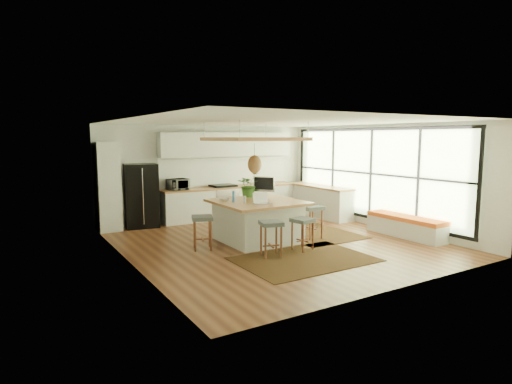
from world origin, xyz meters
TOP-DOWN VIEW (x-y plane):
  - floor at (0.00, 0.00)m, footprint 7.00×7.00m
  - ceiling at (0.00, 0.00)m, footprint 7.00×7.00m
  - wall_back at (0.00, 3.50)m, footprint 6.50×0.00m
  - wall_front at (0.00, -3.50)m, footprint 6.50×0.00m
  - wall_left at (-3.25, 0.00)m, footprint 0.00×7.00m
  - wall_right at (3.25, 0.00)m, footprint 0.00×7.00m
  - window_wall at (3.22, 0.00)m, footprint 0.10×6.20m
  - pantry at (-2.95, 3.18)m, footprint 0.55×0.60m
  - back_counter_base at (0.55, 3.18)m, footprint 4.20×0.60m
  - back_counter_top at (0.55, 3.18)m, footprint 4.24×0.64m
  - backsplash at (0.55, 3.48)m, footprint 4.20×0.02m
  - upper_cabinets at (0.55, 3.32)m, footprint 4.20×0.34m
  - range at (0.30, 3.18)m, footprint 0.76×0.62m
  - right_counter_base at (2.93, 2.00)m, footprint 0.60×2.50m
  - right_counter_top at (2.93, 2.00)m, footprint 0.64×2.54m
  - window_bench at (2.95, -1.20)m, footprint 0.52×2.00m
  - ceiling_panel at (-0.30, 0.40)m, footprint 1.86×1.86m
  - rug_near at (-0.29, -1.47)m, footprint 2.60×1.80m
  - rug_right at (1.26, 0.38)m, footprint 1.80×2.60m
  - fridge at (-2.11, 3.15)m, footprint 0.93×0.77m
  - island at (-0.29, 0.28)m, footprint 1.85×1.85m
  - stool_near_left at (-0.73, -0.95)m, footprint 0.52×0.52m
  - stool_near_right at (0.08, -0.91)m, footprint 0.47×0.47m
  - stool_right_front at (0.91, -0.16)m, footprint 0.46×0.46m
  - stool_right_back at (1.02, 0.81)m, footprint 0.45×0.45m
  - stool_left_side at (-1.67, 0.25)m, footprint 0.54×0.54m
  - laptop at (-0.44, -0.18)m, footprint 0.37×0.39m
  - monitor at (0.17, 0.73)m, footprint 0.48×0.55m
  - microwave at (-1.09, 3.16)m, footprint 0.60×0.39m
  - island_plant at (-0.15, 0.94)m, footprint 0.73×0.76m
  - island_bowl at (-0.92, 0.70)m, footprint 0.28×0.28m
  - island_bottle_0 at (-0.84, 0.38)m, footprint 0.07×0.07m
  - island_bottle_1 at (-0.69, 0.13)m, footprint 0.07×0.07m

SIDE VIEW (x-z plane):
  - floor at x=0.00m, z-range 0.00..0.00m
  - rug_near at x=-0.29m, z-range 0.00..0.01m
  - rug_right at x=1.26m, z-range 0.00..0.01m
  - window_bench at x=2.95m, z-range 0.00..0.50m
  - stool_near_left at x=-0.73m, z-range 0.00..0.71m
  - stool_near_right at x=0.08m, z-range 0.01..0.70m
  - stool_right_front at x=0.91m, z-range -0.03..0.74m
  - stool_right_back at x=1.02m, z-range 0.03..0.68m
  - stool_left_side at x=-1.67m, z-range 0.00..0.71m
  - back_counter_base at x=0.55m, z-range 0.00..0.88m
  - right_counter_base at x=2.93m, z-range 0.00..0.88m
  - island at x=-0.29m, z-range 0.00..0.93m
  - range at x=0.30m, z-range 0.00..1.00m
  - back_counter_top at x=0.55m, z-range 0.88..0.93m
  - right_counter_top at x=2.93m, z-range 0.88..0.93m
  - fridge at x=-2.11m, z-range 0.09..1.76m
  - island_bowl at x=-0.92m, z-range 0.93..0.99m
  - island_bottle_0 at x=-0.84m, z-range 0.93..1.12m
  - island_bottle_1 at x=-0.69m, z-range 0.93..1.12m
  - laptop at x=-0.44m, z-range 0.92..1.18m
  - microwave at x=-1.09m, z-range 0.93..1.30m
  - pantry at x=-2.95m, z-range 0.00..2.25m
  - island_plant at x=-0.15m, z-range 0.93..1.40m
  - monitor at x=0.17m, z-range 0.94..1.44m
  - wall_back at x=0.00m, z-range -1.90..4.60m
  - wall_front at x=0.00m, z-range -1.90..4.60m
  - wall_left at x=-3.25m, z-range -2.15..4.85m
  - wall_right at x=3.25m, z-range -2.15..4.85m
  - backsplash at x=0.55m, z-range 0.95..1.75m
  - window_wall at x=3.22m, z-range 0.10..2.70m
  - ceiling_panel at x=-0.30m, z-range 1.65..2.45m
  - upper_cabinets at x=0.55m, z-range 1.80..2.50m
  - ceiling at x=0.00m, z-range 2.70..2.70m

